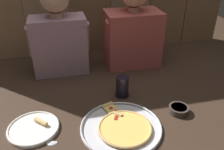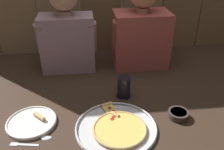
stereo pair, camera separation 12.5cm
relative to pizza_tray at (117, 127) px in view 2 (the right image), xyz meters
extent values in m
plane|color=#332319|center=(0.00, 0.11, -0.01)|extent=(3.20, 3.20, 0.00)
cylinder|color=silver|center=(0.00, 0.00, -0.01)|extent=(0.39, 0.39, 0.01)
torus|color=silver|center=(0.00, 0.00, 0.00)|extent=(0.39, 0.39, 0.01)
cylinder|color=#B23823|center=(0.01, -0.01, 0.00)|extent=(0.25, 0.25, 0.00)
cylinder|color=#EABC56|center=(0.01, -0.01, 0.00)|extent=(0.24, 0.24, 0.01)
torus|color=tan|center=(0.01, -0.01, 0.00)|extent=(0.26, 0.26, 0.01)
cube|color=#F4D170|center=(-0.03, 0.06, 0.00)|extent=(0.09, 0.09, 0.01)
cylinder|color=tan|center=(0.00, 0.09, 0.01)|extent=(0.05, 0.05, 0.02)
cylinder|color=#A3281E|center=(-0.01, 0.07, 0.01)|extent=(0.02, 0.02, 0.00)
cylinder|color=#A3281E|center=(-0.02, 0.06, 0.01)|extent=(0.02, 0.02, 0.00)
cube|color=#EFC660|center=(-0.02, 0.14, 0.00)|extent=(0.09, 0.11, 0.01)
cylinder|color=tan|center=(-0.03, 0.18, 0.01)|extent=(0.06, 0.04, 0.02)
cylinder|color=#A3281E|center=(-0.02, 0.15, 0.01)|extent=(0.02, 0.02, 0.00)
cylinder|color=#A3281E|center=(-0.01, 0.12, 0.01)|extent=(0.02, 0.02, 0.00)
cylinder|color=white|center=(-0.41, 0.09, 0.00)|extent=(0.24, 0.24, 0.01)
torus|color=white|center=(-0.41, 0.09, 0.00)|extent=(0.24, 0.24, 0.01)
cylinder|color=tan|center=(-0.38, 0.11, 0.01)|extent=(0.07, 0.07, 0.02)
cylinder|color=black|center=(0.07, 0.27, -0.01)|extent=(0.08, 0.08, 0.01)
cylinder|color=black|center=(0.07, 0.27, 0.05)|extent=(0.07, 0.07, 0.12)
cylinder|color=#3D332D|center=(0.32, 0.05, 0.01)|extent=(0.10, 0.10, 0.03)
cylinder|color=#B23823|center=(0.32, 0.05, 0.02)|extent=(0.08, 0.08, 0.02)
cube|color=silver|center=(-0.40, -0.06, -0.01)|extent=(0.10, 0.03, 0.01)
cube|color=silver|center=(-0.47, -0.05, -0.01)|extent=(0.04, 0.03, 0.01)
cube|color=silver|center=(-0.35, -0.02, -0.01)|extent=(0.10, 0.02, 0.01)
cube|color=silver|center=(-0.43, -0.02, -0.01)|extent=(0.06, 0.03, 0.00)
cube|color=silver|center=(-0.40, -0.02, -0.01)|extent=(0.10, 0.02, 0.01)
ellipsoid|color=silver|center=(-0.33, -0.02, -0.01)|extent=(0.05, 0.03, 0.01)
cube|color=gray|center=(-0.25, 0.66, 0.18)|extent=(0.35, 0.19, 0.37)
cylinder|color=#DBAD8E|center=(-0.25, 0.66, 0.38)|extent=(0.08, 0.08, 0.03)
cylinder|color=gray|center=(-0.40, 0.62, 0.23)|extent=(0.08, 0.12, 0.22)
cylinder|color=gray|center=(-0.09, 0.62, 0.23)|extent=(0.08, 0.12, 0.22)
cube|color=#AD4C47|center=(0.25, 0.66, 0.18)|extent=(0.37, 0.23, 0.38)
cylinder|color=#DBAD8E|center=(0.25, 0.66, 0.38)|extent=(0.08, 0.08, 0.03)
cylinder|color=#AD4C47|center=(0.08, 0.62, 0.24)|extent=(0.08, 0.13, 0.22)
cylinder|color=#AD4C47|center=(0.41, 0.62, 0.24)|extent=(0.08, 0.14, 0.22)
camera|label=1|loc=(-0.25, -0.85, 0.79)|focal=38.79mm
camera|label=2|loc=(-0.12, -0.87, 0.79)|focal=38.79mm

